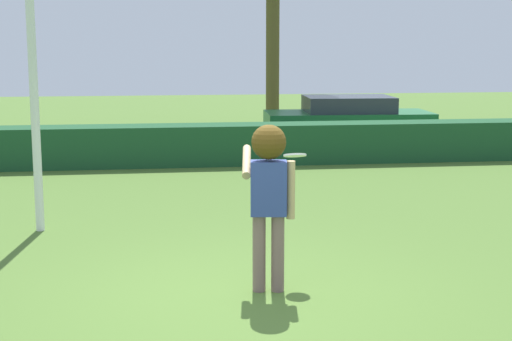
{
  "coord_description": "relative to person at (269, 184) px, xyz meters",
  "views": [
    {
      "loc": [
        -0.89,
        -7.79,
        2.68
      ],
      "look_at": [
        0.3,
        1.12,
        1.15
      ],
      "focal_mm": 54.17,
      "sensor_mm": 36.0,
      "label": 1
    }
  ],
  "objects": [
    {
      "name": "frisbee",
      "position": [
        0.39,
        0.62,
        0.2
      ],
      "size": [
        0.26,
        0.26,
        0.09
      ],
      "color": "white"
    },
    {
      "name": "person",
      "position": [
        0.0,
        0.0,
        0.0
      ],
      "size": [
        0.56,
        0.8,
        1.8
      ],
      "color": "#7D605D",
      "rests_on": "ground"
    },
    {
      "name": "hedge_row",
      "position": [
        -0.3,
        8.64,
        -0.75
      ],
      "size": [
        28.91,
        0.9,
        0.86
      ],
      "primitive_type": "cube",
      "color": "#1B4928",
      "rests_on": "ground"
    },
    {
      "name": "ground_plane",
      "position": [
        -0.3,
        -0.13,
        -1.18
      ],
      "size": [
        60.0,
        60.0,
        0.0
      ],
      "primitive_type": "plane",
      "color": "#4B6D2C"
    },
    {
      "name": "parked_car_green",
      "position": [
        3.76,
        11.28,
        -0.49
      ],
      "size": [
        4.27,
        1.96,
        1.25
      ],
      "color": "#1E6633",
      "rests_on": "ground"
    }
  ]
}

